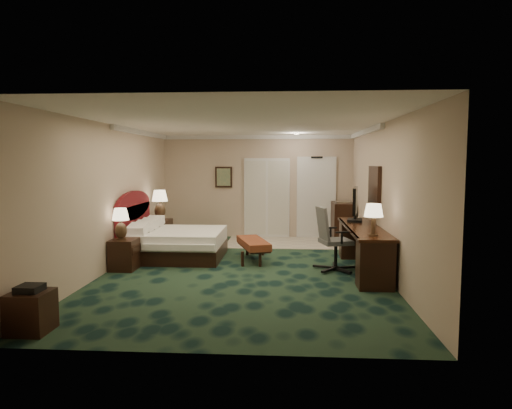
# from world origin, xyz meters

# --- Properties ---
(floor) EXTENTS (5.00, 7.50, 0.00)m
(floor) POSITION_xyz_m (0.00, 0.00, 0.00)
(floor) COLOR black
(floor) RESTS_ON ground
(ceiling) EXTENTS (5.00, 7.50, 0.00)m
(ceiling) POSITION_xyz_m (0.00, 0.00, 2.70)
(ceiling) COLOR white
(ceiling) RESTS_ON wall_back
(wall_back) EXTENTS (5.00, 0.00, 2.70)m
(wall_back) POSITION_xyz_m (0.00, 3.75, 1.35)
(wall_back) COLOR #C9B09C
(wall_back) RESTS_ON ground
(wall_front) EXTENTS (5.00, 0.00, 2.70)m
(wall_front) POSITION_xyz_m (0.00, -3.75, 1.35)
(wall_front) COLOR #C9B09C
(wall_front) RESTS_ON ground
(wall_left) EXTENTS (0.00, 7.50, 2.70)m
(wall_left) POSITION_xyz_m (-2.50, 0.00, 1.35)
(wall_left) COLOR #C9B09C
(wall_left) RESTS_ON ground
(wall_right) EXTENTS (0.00, 7.50, 2.70)m
(wall_right) POSITION_xyz_m (2.50, 0.00, 1.35)
(wall_right) COLOR #C9B09C
(wall_right) RESTS_ON ground
(crown_molding) EXTENTS (5.00, 7.50, 0.10)m
(crown_molding) POSITION_xyz_m (0.00, 0.00, 2.65)
(crown_molding) COLOR silver
(crown_molding) RESTS_ON wall_back
(tile_patch) EXTENTS (3.20, 1.70, 0.01)m
(tile_patch) POSITION_xyz_m (0.90, 2.90, 0.01)
(tile_patch) COLOR beige
(tile_patch) RESTS_ON ground
(headboard) EXTENTS (0.12, 2.00, 1.40)m
(headboard) POSITION_xyz_m (-2.44, 1.00, 0.70)
(headboard) COLOR #520F13
(headboard) RESTS_ON ground
(entry_door) EXTENTS (1.02, 0.06, 2.18)m
(entry_door) POSITION_xyz_m (1.55, 3.72, 1.05)
(entry_door) COLOR silver
(entry_door) RESTS_ON ground
(closet_doors) EXTENTS (1.20, 0.06, 2.10)m
(closet_doors) POSITION_xyz_m (0.25, 3.71, 1.05)
(closet_doors) COLOR silver
(closet_doors) RESTS_ON ground
(wall_art) EXTENTS (0.45, 0.06, 0.55)m
(wall_art) POSITION_xyz_m (-0.90, 3.71, 1.60)
(wall_art) COLOR #50715C
(wall_art) RESTS_ON wall_back
(wall_mirror) EXTENTS (0.05, 0.95, 0.75)m
(wall_mirror) POSITION_xyz_m (2.46, 0.60, 1.55)
(wall_mirror) COLOR white
(wall_mirror) RESTS_ON wall_right
(bed) EXTENTS (1.84, 1.71, 0.58)m
(bed) POSITION_xyz_m (-1.48, 0.96, 0.29)
(bed) COLOR white
(bed) RESTS_ON ground
(nightstand_near) EXTENTS (0.46, 0.53, 0.57)m
(nightstand_near) POSITION_xyz_m (-2.25, -0.13, 0.29)
(nightstand_near) COLOR black
(nightstand_near) RESTS_ON ground
(nightstand_far) EXTENTS (0.52, 0.60, 0.65)m
(nightstand_far) POSITION_xyz_m (-2.22, 2.10, 0.33)
(nightstand_far) COLOR black
(nightstand_far) RESTS_ON ground
(lamp_near) EXTENTS (0.36, 0.36, 0.58)m
(lamp_near) POSITION_xyz_m (-2.28, -0.18, 0.86)
(lamp_near) COLOR #321D15
(lamp_near) RESTS_ON nightstand_near
(lamp_far) EXTENTS (0.46, 0.46, 0.69)m
(lamp_far) POSITION_xyz_m (-2.20, 2.16, 1.00)
(lamp_far) COLOR #321D15
(lamp_far) RESTS_ON nightstand_far
(bed_bench) EXTENTS (0.80, 1.34, 0.43)m
(bed_bench) POSITION_xyz_m (0.10, 0.81, 0.22)
(bed_bench) COLOR brown
(bed_bench) RESTS_ON ground
(side_table) EXTENTS (0.45, 0.45, 0.49)m
(side_table) POSITION_xyz_m (-2.24, -3.28, 0.24)
(side_table) COLOR black
(side_table) RESTS_ON ground
(desk) EXTENTS (0.61, 2.84, 0.82)m
(desk) POSITION_xyz_m (2.17, 0.06, 0.41)
(desk) COLOR black
(desk) RESTS_ON ground
(tv) EXTENTS (0.24, 0.88, 0.68)m
(tv) POSITION_xyz_m (2.13, 0.79, 1.16)
(tv) COLOR black
(tv) RESTS_ON desk
(desk_lamp) EXTENTS (0.39, 0.39, 0.53)m
(desk_lamp) POSITION_xyz_m (2.15, -0.98, 1.08)
(desk_lamp) COLOR #321D15
(desk_lamp) RESTS_ON desk
(desk_chair) EXTENTS (0.84, 0.81, 1.19)m
(desk_chair) POSITION_xyz_m (1.68, 0.06, 0.59)
(desk_chair) COLOR #4D4D4D
(desk_chair) RESTS_ON ground
(minibar) EXTENTS (0.52, 0.93, 0.98)m
(minibar) POSITION_xyz_m (2.19, 3.20, 0.49)
(minibar) COLOR black
(minibar) RESTS_ON ground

